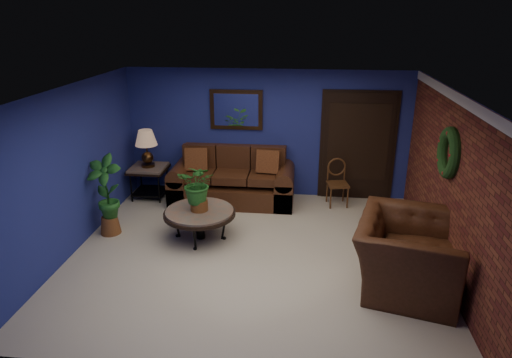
# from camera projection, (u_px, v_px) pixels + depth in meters

# --- Properties ---
(floor) EXTENTS (5.50, 5.50, 0.00)m
(floor) POSITION_uv_depth(u_px,v_px,m) (253.00, 254.00, 7.02)
(floor) COLOR #BDAE9C
(floor) RESTS_ON ground
(wall_back) EXTENTS (5.50, 0.04, 2.50)m
(wall_back) POSITION_uv_depth(u_px,v_px,m) (267.00, 134.00, 8.91)
(wall_back) COLOR navy
(wall_back) RESTS_ON ground
(wall_left) EXTENTS (0.04, 5.00, 2.50)m
(wall_left) POSITION_uv_depth(u_px,v_px,m) (71.00, 171.00, 6.86)
(wall_left) COLOR navy
(wall_left) RESTS_ON ground
(wall_right_brick) EXTENTS (0.04, 5.00, 2.50)m
(wall_right_brick) POSITION_uv_depth(u_px,v_px,m) (450.00, 185.00, 6.30)
(wall_right_brick) COLOR brown
(wall_right_brick) RESTS_ON ground
(ceiling) EXTENTS (5.50, 5.00, 0.02)m
(ceiling) POSITION_uv_depth(u_px,v_px,m) (252.00, 91.00, 6.15)
(ceiling) COLOR white
(ceiling) RESTS_ON wall_back
(crown_molding) EXTENTS (0.03, 5.00, 0.14)m
(crown_molding) POSITION_uv_depth(u_px,v_px,m) (461.00, 100.00, 5.89)
(crown_molding) COLOR white
(crown_molding) RESTS_ON wall_right_brick
(wall_mirror) EXTENTS (1.02, 0.06, 0.77)m
(wall_mirror) POSITION_uv_depth(u_px,v_px,m) (236.00, 110.00, 8.77)
(wall_mirror) COLOR #412812
(wall_mirror) RESTS_ON wall_back
(closet_door) EXTENTS (1.44, 0.06, 2.18)m
(closet_door) POSITION_uv_depth(u_px,v_px,m) (357.00, 147.00, 8.77)
(closet_door) COLOR black
(closet_door) RESTS_ON wall_back
(wreath) EXTENTS (0.16, 0.72, 0.72)m
(wreath) POSITION_uv_depth(u_px,v_px,m) (449.00, 153.00, 6.20)
(wreath) COLOR black
(wreath) RESTS_ON wall_right_brick
(sofa) EXTENTS (2.36, 1.02, 1.06)m
(sofa) POSITION_uv_depth(u_px,v_px,m) (233.00, 183.00, 8.91)
(sofa) COLOR #432113
(sofa) RESTS_ON ground
(coffee_table) EXTENTS (1.16, 1.16, 0.50)m
(coffee_table) POSITION_uv_depth(u_px,v_px,m) (200.00, 213.00, 7.35)
(coffee_table) COLOR #58544D
(coffee_table) RESTS_ON ground
(end_table) EXTENTS (0.70, 0.70, 0.64)m
(end_table) POSITION_uv_depth(u_px,v_px,m) (149.00, 174.00, 8.99)
(end_table) COLOR #58544D
(end_table) RESTS_ON ground
(table_lamp) EXTENTS (0.42, 0.42, 0.71)m
(table_lamp) POSITION_uv_depth(u_px,v_px,m) (146.00, 144.00, 8.78)
(table_lamp) COLOR #412812
(table_lamp) RESTS_ON end_table
(side_chair) EXTENTS (0.44, 0.44, 0.89)m
(side_chair) POSITION_uv_depth(u_px,v_px,m) (337.00, 179.00, 8.67)
(side_chair) COLOR #593019
(side_chair) RESTS_ON ground
(armchair) EXTENTS (1.63, 1.77, 0.97)m
(armchair) POSITION_uv_depth(u_px,v_px,m) (408.00, 254.00, 6.04)
(armchair) COLOR #432113
(armchair) RESTS_ON ground
(coffee_plant) EXTENTS (0.65, 0.59, 0.79)m
(coffee_plant) POSITION_uv_depth(u_px,v_px,m) (198.00, 185.00, 7.18)
(coffee_plant) COLOR brown
(coffee_plant) RESTS_ON coffee_table
(floor_plant) EXTENTS (0.35, 0.29, 0.74)m
(floor_plant) POSITION_uv_depth(u_px,v_px,m) (403.00, 219.00, 7.33)
(floor_plant) COLOR brown
(floor_plant) RESTS_ON ground
(tall_plant) EXTENTS (0.65, 0.50, 1.36)m
(tall_plant) POSITION_uv_depth(u_px,v_px,m) (106.00, 193.00, 7.42)
(tall_plant) COLOR brown
(tall_plant) RESTS_ON ground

